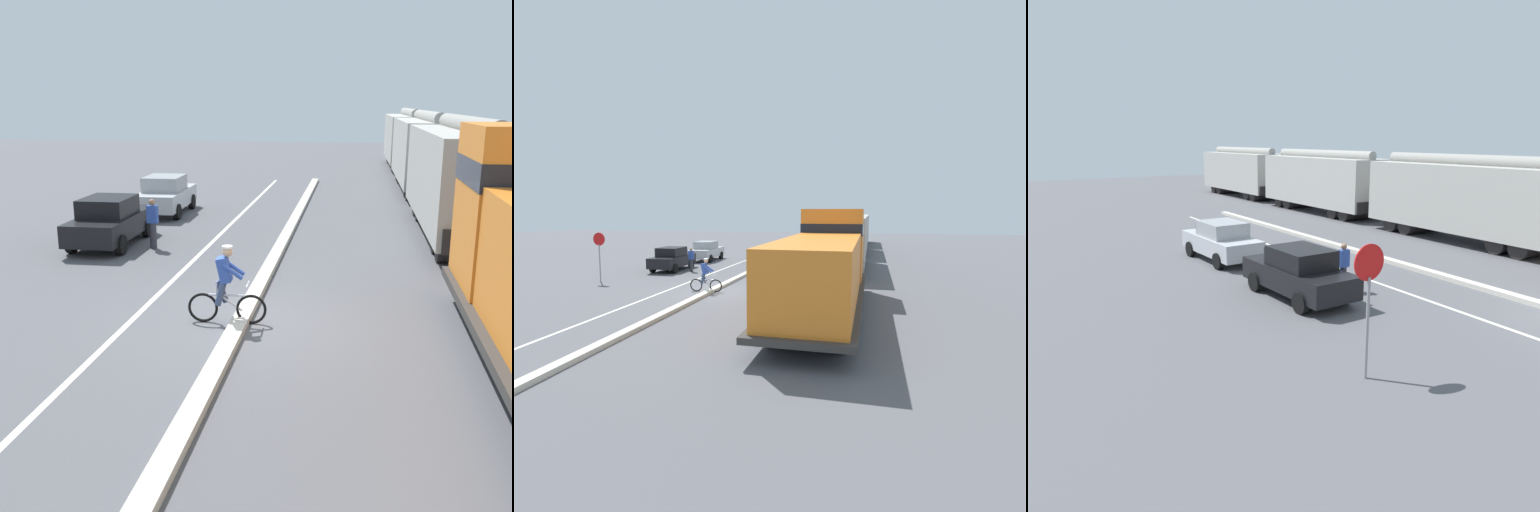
# 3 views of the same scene
# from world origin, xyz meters

# --- Properties ---
(ground_plane) EXTENTS (120.00, 120.00, 0.00)m
(ground_plane) POSITION_xyz_m (0.00, 0.00, 0.00)
(ground_plane) COLOR #56565B
(median_curb) EXTENTS (0.36, 36.00, 0.16)m
(median_curb) POSITION_xyz_m (0.00, 6.00, 0.08)
(median_curb) COLOR beige
(median_curb) RESTS_ON ground
(lane_stripe) EXTENTS (0.14, 36.00, 0.01)m
(lane_stripe) POSITION_xyz_m (-2.40, 6.00, 0.00)
(lane_stripe) COLOR silver
(lane_stripe) RESTS_ON ground
(hopper_car_lead) EXTENTS (2.90, 10.60, 4.18)m
(hopper_car_lead) POSITION_xyz_m (6.01, 9.56, 2.08)
(hopper_car_lead) COLOR #AAA8A0
(hopper_car_lead) RESTS_ON ground
(hopper_car_middle) EXTENTS (2.90, 10.60, 4.18)m
(hopper_car_middle) POSITION_xyz_m (6.01, 21.16, 2.08)
(hopper_car_middle) COLOR #B0ADA6
(hopper_car_middle) RESTS_ON ground
(hopper_car_trailing) EXTENTS (2.90, 10.60, 4.18)m
(hopper_car_trailing) POSITION_xyz_m (6.01, 32.76, 2.08)
(hopper_car_trailing) COLOR #B0ADA5
(hopper_car_trailing) RESTS_ON ground
(parked_car_black) EXTENTS (1.90, 4.24, 1.62)m
(parked_car_black) POSITION_xyz_m (-5.64, 6.35, 0.82)
(parked_car_black) COLOR black
(parked_car_black) RESTS_ON ground
(parked_car_silver) EXTENTS (1.95, 4.26, 1.62)m
(parked_car_silver) POSITION_xyz_m (-5.58, 12.20, 0.82)
(parked_car_silver) COLOR #B7BABF
(parked_car_silver) RESTS_ON ground
(cyclist) EXTENTS (1.71, 0.48, 1.71)m
(cyclist) POSITION_xyz_m (-0.32, -0.18, 0.82)
(cyclist) COLOR black
(cyclist) RESTS_ON ground
(pedestrian_by_cars) EXTENTS (0.34, 0.22, 1.62)m
(pedestrian_by_cars) POSITION_xyz_m (-4.08, 6.08, 0.85)
(pedestrian_by_cars) COLOR #33333D
(pedestrian_by_cars) RESTS_ON ground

